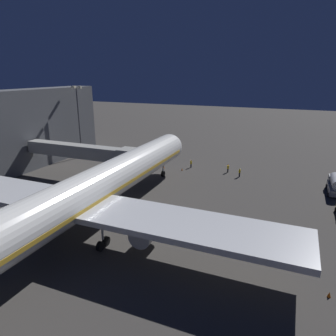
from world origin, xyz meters
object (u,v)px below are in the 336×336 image
(traffic_cone_nose_starboard, at_px, (164,167))
(fuel_tanker, at_px, (335,184))
(airliner_at_gate, at_px, (84,195))
(ground_crew_by_belt_loader, at_px, (191,163))
(ground_crew_marshaller_fwd, at_px, (228,168))
(apron_floodlight_mast, at_px, (79,117))
(traffic_cone_nose_port, at_px, (182,169))
(jet_bridge, at_px, (87,152))
(traffic_cone_wingtip_svc_side, at_px, (329,295))
(ground_crew_near_nose_gear, at_px, (240,172))

(traffic_cone_nose_starboard, bearing_deg, fuel_tanker, 176.79)
(airliner_at_gate, bearing_deg, ground_crew_by_belt_loader, -95.55)
(fuel_tanker, bearing_deg, ground_crew_marshaller_fwd, -12.47)
(apron_floodlight_mast, relative_size, traffic_cone_nose_starboard, 32.16)
(apron_floodlight_mast, height_order, traffic_cone_nose_port, apron_floodlight_mast)
(jet_bridge, bearing_deg, airliner_at_gate, 125.62)
(traffic_cone_nose_starboard, xyz_separation_m, traffic_cone_wingtip_svc_side, (-31.42, 32.54, 0.00))
(apron_floodlight_mast, distance_m, traffic_cone_wingtip_svc_side, 64.89)
(fuel_tanker, distance_m, traffic_cone_nose_port, 29.96)
(fuel_tanker, height_order, traffic_cone_nose_starboard, fuel_tanker)
(ground_crew_marshaller_fwd, bearing_deg, traffic_cone_nose_starboard, 10.28)
(ground_crew_by_belt_loader, relative_size, ground_crew_marshaller_fwd, 1.00)
(ground_crew_near_nose_gear, bearing_deg, traffic_cone_wingtip_svc_side, 113.76)
(fuel_tanker, bearing_deg, apron_floodlight_mast, -2.78)
(ground_crew_by_belt_loader, xyz_separation_m, traffic_cone_nose_starboard, (5.52, 2.86, -0.72))
(traffic_cone_nose_port, height_order, traffic_cone_nose_starboard, same)
(traffic_cone_nose_port, relative_size, traffic_cone_wingtip_svc_side, 1.00)
(apron_floodlight_mast, distance_m, ground_crew_near_nose_gear, 41.28)
(ground_crew_by_belt_loader, bearing_deg, traffic_cone_nose_starboard, 27.38)
(traffic_cone_wingtip_svc_side, bearing_deg, apron_floodlight_mast, -31.41)
(airliner_at_gate, height_order, traffic_cone_wingtip_svc_side, airliner_at_gate)
(jet_bridge, xyz_separation_m, ground_crew_by_belt_loader, (-16.71, -15.40, -4.61))
(apron_floodlight_mast, distance_m, traffic_cone_nose_starboard, 25.37)
(traffic_cone_nose_starboard, bearing_deg, apron_floodlight_mast, -2.15)
(ground_crew_by_belt_loader, bearing_deg, airliner_at_gate, 84.45)
(airliner_at_gate, relative_size, ground_crew_marshaller_fwd, 35.45)
(airliner_at_gate, xyz_separation_m, ground_crew_by_belt_loader, (-3.32, -34.10, -4.50))
(traffic_cone_wingtip_svc_side, bearing_deg, ground_crew_by_belt_loader, -53.80)
(ground_crew_near_nose_gear, bearing_deg, ground_crew_marshaller_fwd, -36.54)
(traffic_cone_nose_port, bearing_deg, ground_crew_near_nose_gear, -178.09)
(airliner_at_gate, distance_m, ground_crew_by_belt_loader, 34.55)
(ground_crew_by_belt_loader, height_order, traffic_cone_wingtip_svc_side, ground_crew_by_belt_loader)
(jet_bridge, height_order, ground_crew_near_nose_gear, jet_bridge)
(apron_floodlight_mast, relative_size, traffic_cone_nose_port, 32.16)
(ground_crew_by_belt_loader, distance_m, traffic_cone_nose_starboard, 6.25)
(ground_crew_by_belt_loader, height_order, ground_crew_marshaller_fwd, ground_crew_by_belt_loader)
(airliner_at_gate, bearing_deg, ground_crew_marshaller_fwd, -109.31)
(fuel_tanker, relative_size, traffic_cone_nose_port, 12.18)
(jet_bridge, xyz_separation_m, fuel_tanker, (-45.46, -10.62, -3.96))
(airliner_at_gate, bearing_deg, traffic_cone_nose_port, -94.03)
(fuel_tanker, bearing_deg, traffic_cone_nose_port, -3.69)
(airliner_at_gate, height_order, traffic_cone_nose_port, airliner_at_gate)
(traffic_cone_nose_starboard, bearing_deg, ground_crew_near_nose_gear, -178.59)
(ground_crew_marshaller_fwd, bearing_deg, airliner_at_gate, 70.69)
(fuel_tanker, distance_m, traffic_cone_wingtip_svc_side, 30.77)
(airliner_at_gate, xyz_separation_m, ground_crew_near_nose_gear, (-14.71, -31.66, -4.50))
(jet_bridge, height_order, ground_crew_marshaller_fwd, jet_bridge)
(traffic_cone_nose_starboard, distance_m, traffic_cone_wingtip_svc_side, 45.23)
(ground_crew_marshaller_fwd, relative_size, traffic_cone_wingtip_svc_side, 3.28)
(airliner_at_gate, bearing_deg, apron_floodlight_mast, -51.55)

